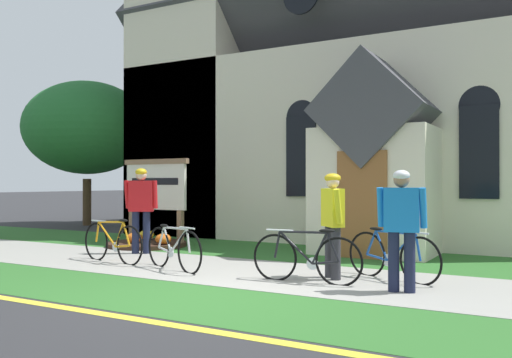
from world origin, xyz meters
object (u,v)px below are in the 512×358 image
Objects in this scene: church_sign at (156,188)px; cyclist_in_yellow_jersey at (333,218)px; bicycle_orange at (306,258)px; cyclist_in_red_jersey at (402,221)px; bicycle_black at (392,255)px; bicycle_blue at (113,242)px; bicycle_silver at (173,248)px; yard_deciduous_tree at (87,128)px; cyclist_in_white_jersey at (141,203)px.

church_sign reaches higher than cyclist_in_yellow_jersey.
cyclist_in_yellow_jersey is (5.35, -2.23, -0.40)m from church_sign.
cyclist_in_red_jersey reaches higher than bicycle_orange.
bicycle_blue reaches higher than bicycle_black.
cyclist_in_red_jersey is (3.87, -0.02, 0.59)m from bicycle_silver.
church_sign is at bearing 152.04° from bicycle_orange.
cyclist_in_red_jersey is at bearing -22.82° from church_sign.
cyclist_in_yellow_jersey is at bearing -22.65° from church_sign.
bicycle_silver is 2.78m from cyclist_in_yellow_jersey.
yard_deciduous_tree reaches higher than cyclist_in_yellow_jersey.
church_sign is 1.23× the size of cyclist_in_red_jersey.
cyclist_in_white_jersey is (-5.76, 1.35, 0.09)m from cyclist_in_red_jersey.
cyclist_in_white_jersey is at bearing -60.73° from church_sign.
cyclist_in_red_jersey reaches higher than bicycle_black.
bicycle_black is at bearing 113.07° from cyclist_in_red_jersey.
church_sign is 1.18× the size of bicycle_orange.
bicycle_blue is 0.35× the size of yard_deciduous_tree.
bicycle_silver is at bearing 179.68° from cyclist_in_red_jersey.
church_sign is 3.01m from bicycle_blue.
bicycle_orange is 0.97× the size of cyclist_in_white_jersey.
cyclist_in_red_jersey is at bearing -13.19° from cyclist_in_white_jersey.
cyclist_in_yellow_jersey is at bearing 156.42° from cyclist_in_red_jersey.
bicycle_orange is at bearing 0.15° from bicycle_silver.
cyclist_in_yellow_jersey is at bearing -155.61° from bicycle_black.
bicycle_orange is 13.07m from yard_deciduous_tree.
bicycle_orange reaches higher than bicycle_silver.
bicycle_black is 0.97× the size of cyclist_in_red_jersey.
cyclist_in_white_jersey reaches higher than bicycle_orange.
cyclist_in_yellow_jersey is at bearing -10.29° from cyclist_in_white_jersey.
bicycle_orange is 1.05× the size of cyclist_in_red_jersey.
bicycle_black is 1.13m from cyclist_in_red_jersey.
bicycle_orange is at bearing -27.96° from church_sign.
bicycle_blue is 1.52m from bicycle_silver.
bicycle_orange is (5.14, -2.73, -0.97)m from church_sign.
yard_deciduous_tree is at bearing 144.05° from cyclist_in_white_jersey.
yard_deciduous_tree reaches higher than bicycle_silver.
bicycle_silver is at bearing -166.04° from bicycle_black.
church_sign is at bearing 119.27° from cyclist_in_white_jersey.
bicycle_silver is 0.32× the size of yard_deciduous_tree.
cyclist_in_white_jersey is (-0.37, 1.20, 0.68)m from bicycle_blue.
cyclist_in_yellow_jersey is 12.92m from yard_deciduous_tree.
yard_deciduous_tree is at bearing 153.16° from cyclist_in_yellow_jersey.
bicycle_orange is (2.46, 0.01, 0.01)m from bicycle_silver.
cyclist_in_red_jersey is 14.19m from yard_deciduous_tree.
bicycle_silver is 0.91× the size of cyclist_in_white_jersey.
yard_deciduous_tree is (-11.32, 5.73, 2.42)m from cyclist_in_yellow_jersey.
bicycle_black is 0.92× the size of bicycle_blue.
cyclist_in_red_jersey is 1.30m from cyclist_in_yellow_jersey.
bicycle_blue is 1.08× the size of bicycle_silver.
church_sign is 7.20m from yard_deciduous_tree.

